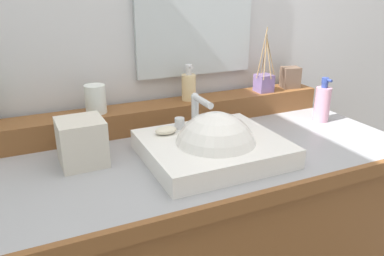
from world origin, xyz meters
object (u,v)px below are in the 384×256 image
at_px(soap_bar, 166,130).
at_px(lotion_bottle, 322,103).
at_px(tissue_box, 82,142).
at_px(sink_basin, 214,151).
at_px(reed_diffuser, 264,82).
at_px(soap_dispenser, 189,86).
at_px(trinket_box, 290,77).
at_px(tumbler_cup, 96,99).

relative_size(soap_bar, lotion_bottle, 0.41).
distance_m(lotion_bottle, tissue_box, 0.90).
relative_size(sink_basin, reed_diffuser, 1.59).
distance_m(sink_basin, soap_bar, 0.16).
relative_size(soap_dispenser, trinket_box, 1.56).
distance_m(soap_dispenser, tumbler_cup, 0.35).
bearing_deg(sink_basin, trinket_box, 31.80).
bearing_deg(soap_dispenser, soap_bar, -128.32).
bearing_deg(tissue_box, tumbler_cup, 66.68).
relative_size(soap_bar, soap_dispenser, 0.52).
relative_size(reed_diffuser, lotion_bottle, 1.51).
relative_size(sink_basin, tissue_box, 3.00).
bearing_deg(sink_basin, tissue_box, 160.06).
bearing_deg(reed_diffuser, soap_bar, -157.26).
bearing_deg(tumbler_cup, sink_basin, -49.71).
relative_size(tumbler_cup, tissue_box, 0.71).
relative_size(lotion_bottle, tissue_box, 1.25).
relative_size(soap_dispenser, lotion_bottle, 0.79).
xyz_separation_m(sink_basin, soap_dispenser, (0.07, 0.34, 0.11)).
bearing_deg(lotion_bottle, trinket_box, 90.30).
height_order(soap_bar, lotion_bottle, lotion_bottle).
height_order(soap_dispenser, tumbler_cup, soap_dispenser).
xyz_separation_m(reed_diffuser, lotion_bottle, (0.14, -0.19, -0.05)).
bearing_deg(tissue_box, lotion_bottle, -0.15).
xyz_separation_m(tumbler_cup, lotion_bottle, (0.81, -0.20, -0.06)).
xyz_separation_m(soap_dispenser, reed_diffuser, (0.33, -0.02, -0.01)).
xyz_separation_m(sink_basin, reed_diffuser, (0.39, 0.32, 0.10)).
height_order(sink_basin, soap_bar, sink_basin).
distance_m(soap_bar, soap_dispenser, 0.30).
distance_m(reed_diffuser, trinket_box, 0.14).
bearing_deg(soap_dispenser, reed_diffuser, -2.68).
height_order(sink_basin, tumbler_cup, tumbler_cup).
relative_size(reed_diffuser, trinket_box, 2.97).
relative_size(tumbler_cup, lotion_bottle, 0.57).
relative_size(tumbler_cup, reed_diffuser, 0.38).
bearing_deg(lotion_bottle, soap_bar, -178.22).
relative_size(soap_dispenser, reed_diffuser, 0.53).
bearing_deg(reed_diffuser, sink_basin, -140.75).
bearing_deg(tissue_box, soap_bar, -5.07).
xyz_separation_m(tumbler_cup, trinket_box, (0.81, -0.00, -0.01)).
bearing_deg(soap_dispenser, lotion_bottle, -24.03).
bearing_deg(sink_basin, lotion_bottle, 13.71).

